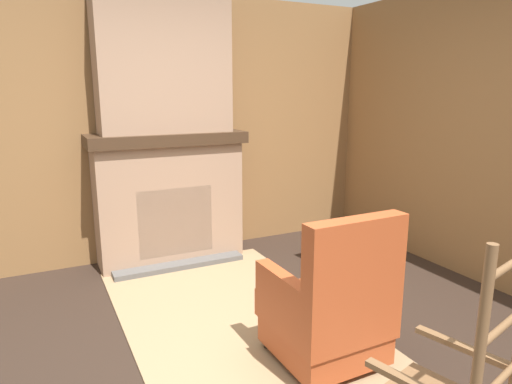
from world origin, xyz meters
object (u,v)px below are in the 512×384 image
Objects in this scene: storage_case at (213,123)px; decorative_plate_on_mantel at (167,119)px; armchair at (329,311)px; firewood_stack at (333,248)px; oil_lamp_vase at (134,125)px.

decorative_plate_on_mantel reaches higher than storage_case.
storage_case reaches higher than armchair.
firewood_stack is 2.08m from decorative_plate_on_mantel.
firewood_stack is at bearing -37.53° from armchair.
armchair is 4.10× the size of storage_case.
decorative_plate_on_mantel is at bearing 93.55° from oil_lamp_vase.
storage_case is at bearing -4.04° from armchair.
oil_lamp_vase reaches higher than armchair.
firewood_stack is (-1.44, 1.07, -0.22)m from armchair.
armchair is at bearing 8.63° from decorative_plate_on_mantel.
oil_lamp_vase is 0.90× the size of decorative_plate_on_mantel.
oil_lamp_vase is (-0.82, -1.74, 1.23)m from firewood_stack.
storage_case is at bearing 89.99° from oil_lamp_vase.
decorative_plate_on_mantel is (-0.02, -0.47, 0.05)m from storage_case.
armchair is at bearing 16.48° from oil_lamp_vase.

